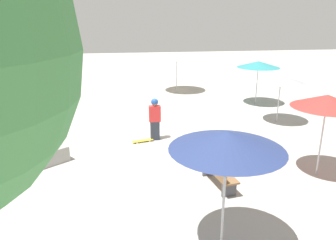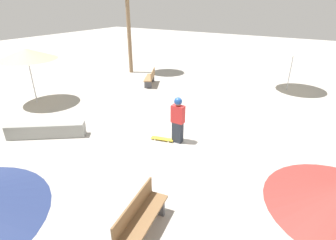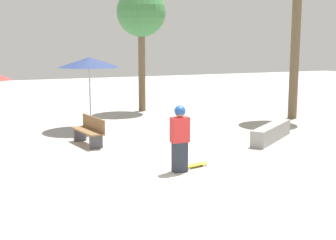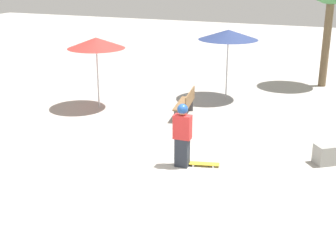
{
  "view_description": "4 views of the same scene",
  "coord_description": "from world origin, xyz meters",
  "px_view_note": "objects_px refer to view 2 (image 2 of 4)",
  "views": [
    {
      "loc": [
        -1.01,
        -12.56,
        4.55
      ],
      "look_at": [
        0.83,
        -0.44,
        0.62
      ],
      "focal_mm": 35.0,
      "sensor_mm": 36.0,
      "label": 1
    },
    {
      "loc": [
        4.15,
        -7.8,
        4.49
      ],
      "look_at": [
        0.12,
        -1.26,
        0.95
      ],
      "focal_mm": 28.0,
      "sensor_mm": 36.0,
      "label": 2
    },
    {
      "loc": [
        4.79,
        9.12,
        3.13
      ],
      "look_at": [
        0.47,
        -1.08,
        1.25
      ],
      "focal_mm": 50.0,
      "sensor_mm": 36.0,
      "label": 3
    },
    {
      "loc": [
        -3.44,
        9.21,
        4.82
      ],
      "look_at": [
        0.45,
        -0.39,
        1.33
      ],
      "focal_mm": 50.0,
      "sensor_mm": 36.0,
      "label": 4
    }
  ],
  "objects_px": {
    "skateboard": "(162,139)",
    "concrete_ledge": "(46,130)",
    "shade_umbrella_tan": "(26,54)",
    "shade_umbrella_cream": "(295,48)",
    "bench_far": "(150,78)",
    "bench_near": "(141,218)",
    "skater_main": "(178,119)"
  },
  "relations": [
    {
      "from": "bench_near",
      "to": "bench_far",
      "type": "relative_size",
      "value": 1.02
    },
    {
      "from": "skateboard",
      "to": "bench_far",
      "type": "xyz_separation_m",
      "value": [
        -4.12,
        5.17,
        0.37
      ]
    },
    {
      "from": "skateboard",
      "to": "concrete_ledge",
      "type": "height_order",
      "value": "concrete_ledge"
    },
    {
      "from": "skateboard",
      "to": "bench_near",
      "type": "bearing_deg",
      "value": 102.2
    },
    {
      "from": "concrete_ledge",
      "to": "shade_umbrella_cream",
      "type": "relative_size",
      "value": 0.93
    },
    {
      "from": "bench_near",
      "to": "skateboard",
      "type": "bearing_deg",
      "value": -163.03
    },
    {
      "from": "skater_main",
      "to": "shade_umbrella_cream",
      "type": "height_order",
      "value": "shade_umbrella_cream"
    },
    {
      "from": "shade_umbrella_tan",
      "to": "skater_main",
      "type": "bearing_deg",
      "value": 1.8
    },
    {
      "from": "skater_main",
      "to": "bench_near",
      "type": "height_order",
      "value": "skater_main"
    },
    {
      "from": "bench_near",
      "to": "skater_main",
      "type": "bearing_deg",
      "value": -170.66
    },
    {
      "from": "shade_umbrella_tan",
      "to": "skateboard",
      "type": "bearing_deg",
      "value": 0.26
    },
    {
      "from": "bench_far",
      "to": "bench_near",
      "type": "bearing_deg",
      "value": -173.35
    },
    {
      "from": "bench_far",
      "to": "shade_umbrella_cream",
      "type": "bearing_deg",
      "value": -92.87
    },
    {
      "from": "concrete_ledge",
      "to": "shade_umbrella_tan",
      "type": "xyz_separation_m",
      "value": [
        -3.43,
        1.91,
        2.05
      ]
    },
    {
      "from": "concrete_ledge",
      "to": "bench_near",
      "type": "height_order",
      "value": "bench_near"
    },
    {
      "from": "bench_near",
      "to": "bench_far",
      "type": "bearing_deg",
      "value": -155.46
    },
    {
      "from": "skater_main",
      "to": "shade_umbrella_cream",
      "type": "bearing_deg",
      "value": -106.52
    },
    {
      "from": "shade_umbrella_tan",
      "to": "bench_far",
      "type": "bearing_deg",
      "value": 60.21
    },
    {
      "from": "concrete_ledge",
      "to": "bench_near",
      "type": "relative_size",
      "value": 1.46
    },
    {
      "from": "bench_near",
      "to": "bench_far",
      "type": "xyz_separation_m",
      "value": [
        -5.91,
        8.77,
        0.0
      ]
    },
    {
      "from": "shade_umbrella_tan",
      "to": "shade_umbrella_cream",
      "type": "bearing_deg",
      "value": 40.21
    },
    {
      "from": "skater_main",
      "to": "shade_umbrella_tan",
      "type": "relative_size",
      "value": 0.64
    },
    {
      "from": "skater_main",
      "to": "skateboard",
      "type": "xyz_separation_m",
      "value": [
        -0.49,
        -0.21,
        -0.82
      ]
    },
    {
      "from": "skateboard",
      "to": "shade_umbrella_tan",
      "type": "xyz_separation_m",
      "value": [
        -7.1,
        -0.03,
        2.24
      ]
    },
    {
      "from": "skateboard",
      "to": "concrete_ledge",
      "type": "xyz_separation_m",
      "value": [
        -3.67,
        -1.94,
        0.19
      ]
    },
    {
      "from": "skater_main",
      "to": "skateboard",
      "type": "height_order",
      "value": "skater_main"
    },
    {
      "from": "bench_near",
      "to": "shade_umbrella_tan",
      "type": "bearing_deg",
      "value": -121.32
    },
    {
      "from": "skateboard",
      "to": "bench_near",
      "type": "distance_m",
      "value": 4.04
    },
    {
      "from": "bench_far",
      "to": "shade_umbrella_cream",
      "type": "distance_m",
      "value": 7.76
    },
    {
      "from": "bench_far",
      "to": "skateboard",
      "type": "bearing_deg",
      "value": -168.75
    },
    {
      "from": "skateboard",
      "to": "shade_umbrella_tan",
      "type": "distance_m",
      "value": 7.45
    },
    {
      "from": "skater_main",
      "to": "concrete_ledge",
      "type": "distance_m",
      "value": 4.73
    }
  ]
}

